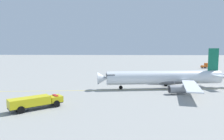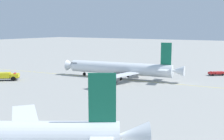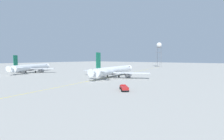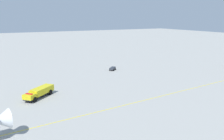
# 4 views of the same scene
# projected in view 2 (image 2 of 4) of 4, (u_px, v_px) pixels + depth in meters

# --- Properties ---
(ground_plane) EXTENTS (600.00, 600.00, 0.00)m
(ground_plane) POSITION_uv_depth(u_px,v_px,m) (125.00, 79.00, 88.39)
(ground_plane) COLOR #9E9E99
(airliner_main) EXTENTS (40.49, 37.54, 11.93)m
(airliner_main) POSITION_uv_depth(u_px,v_px,m) (121.00, 69.00, 88.92)
(airliner_main) COLOR silver
(airliner_main) RESTS_ON ground_plane
(fire_tender_truck) EXTENTS (9.51, 8.70, 2.50)m
(fire_tender_truck) POSITION_uv_depth(u_px,v_px,m) (1.00, 76.00, 85.49)
(fire_tender_truck) COLOR #232326
(fire_tender_truck) RESTS_ON ground_plane
(ops_pickup_truck) EXTENTS (5.38, 5.05, 1.41)m
(ops_pickup_truck) POSITION_uv_depth(u_px,v_px,m) (217.00, 73.00, 94.89)
(ops_pickup_truck) COLOR #232326
(ops_pickup_truck) RESTS_ON ground_plane
(taxiway_centreline) EXTENTS (190.05, 20.95, 0.01)m
(taxiway_centreline) POSITION_uv_depth(u_px,v_px,m) (105.00, 78.00, 90.19)
(taxiway_centreline) COLOR yellow
(taxiway_centreline) RESTS_ON ground_plane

